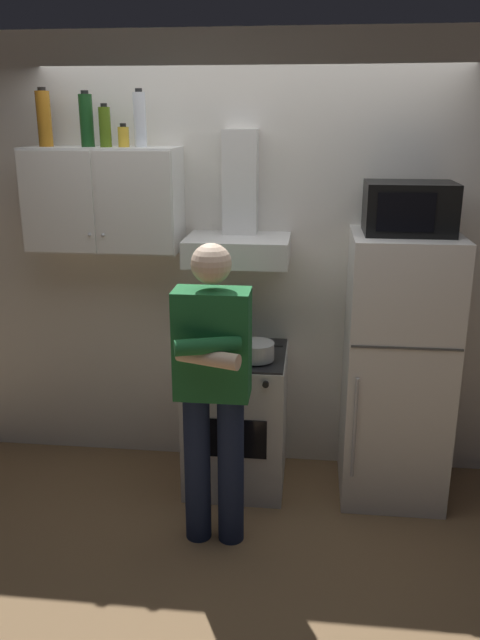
# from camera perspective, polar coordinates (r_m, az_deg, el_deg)

# --- Properties ---
(ground_plane) EXTENTS (7.00, 7.00, 0.00)m
(ground_plane) POSITION_cam_1_polar(r_m,az_deg,el_deg) (4.02, 0.00, -15.85)
(ground_plane) COLOR olive
(back_wall_tiled) EXTENTS (4.80, 0.10, 2.70)m
(back_wall_tiled) POSITION_cam_1_polar(r_m,az_deg,el_deg) (4.04, 0.95, 5.25)
(back_wall_tiled) COLOR silver
(back_wall_tiled) RESTS_ON ground_plane
(upper_cabinet) EXTENTS (0.90, 0.37, 0.60)m
(upper_cabinet) POSITION_cam_1_polar(r_m,az_deg,el_deg) (3.93, -11.99, 10.44)
(upper_cabinet) COLOR white
(stove_oven) EXTENTS (0.60, 0.62, 0.87)m
(stove_oven) POSITION_cam_1_polar(r_m,az_deg,el_deg) (4.02, -0.32, -8.70)
(stove_oven) COLOR silver
(stove_oven) RESTS_ON ground_plane
(range_hood) EXTENTS (0.60, 0.44, 0.75)m
(range_hood) POSITION_cam_1_polar(r_m,az_deg,el_deg) (3.78, -0.12, 8.22)
(range_hood) COLOR white
(refrigerator) EXTENTS (0.60, 0.62, 1.60)m
(refrigerator) POSITION_cam_1_polar(r_m,az_deg,el_deg) (3.89, 13.77, -4.27)
(refrigerator) COLOR white
(refrigerator) RESTS_ON ground_plane
(microwave) EXTENTS (0.48, 0.37, 0.28)m
(microwave) POSITION_cam_1_polar(r_m,az_deg,el_deg) (3.67, 14.80, 9.61)
(microwave) COLOR black
(microwave) RESTS_ON refrigerator
(person_standing) EXTENTS (0.38, 0.33, 1.64)m
(person_standing) POSITION_cam_1_polar(r_m,az_deg,el_deg) (3.29, -2.44, -5.96)
(person_standing) COLOR #192342
(person_standing) RESTS_ON ground_plane
(cooking_pot) EXTENTS (0.31, 0.21, 0.10)m
(cooking_pot) POSITION_cam_1_polar(r_m,az_deg,el_deg) (3.70, 1.46, -2.76)
(cooking_pot) COLOR #B7BABF
(cooking_pot) RESTS_ON stove_oven
(bottle_spice_jar) EXTENTS (0.06, 0.06, 0.13)m
(bottle_spice_jar) POSITION_cam_1_polar(r_m,az_deg,el_deg) (3.86, -10.32, 15.77)
(bottle_spice_jar) COLOR gold
(bottle_spice_jar) RESTS_ON upper_cabinet
(bottle_olive_oil) EXTENTS (0.07, 0.07, 0.24)m
(bottle_olive_oil) POSITION_cam_1_polar(r_m,az_deg,el_deg) (3.87, -11.92, 16.48)
(bottle_olive_oil) COLOR #4C6B19
(bottle_olive_oil) RESTS_ON upper_cabinet
(bottle_vodka_clear) EXTENTS (0.07, 0.07, 0.32)m
(bottle_vodka_clear) POSITION_cam_1_polar(r_m,az_deg,el_deg) (3.84, -8.90, 17.22)
(bottle_vodka_clear) COLOR silver
(bottle_vodka_clear) RESTS_ON upper_cabinet
(bottle_wine_green) EXTENTS (0.08, 0.08, 0.31)m
(bottle_wine_green) POSITION_cam_1_polar(r_m,az_deg,el_deg) (3.93, -13.50, 16.89)
(bottle_wine_green) COLOR #19471E
(bottle_wine_green) RESTS_ON upper_cabinet
(bottle_liquor_amber) EXTENTS (0.08, 0.08, 0.33)m
(bottle_liquor_amber) POSITION_cam_1_polar(r_m,az_deg,el_deg) (4.03, -17.03, 16.77)
(bottle_liquor_amber) COLOR #B7721E
(bottle_liquor_amber) RESTS_ON upper_cabinet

